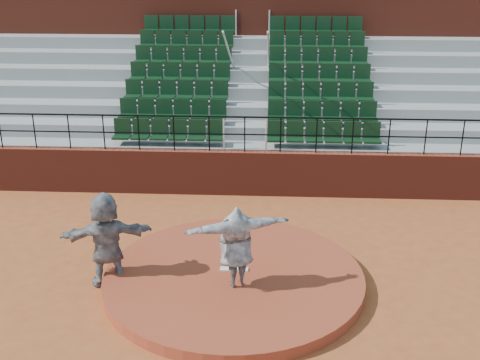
% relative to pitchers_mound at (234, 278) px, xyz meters
% --- Properties ---
extents(ground, '(90.00, 90.00, 0.00)m').
position_rel_pitchers_mound_xyz_m(ground, '(0.00, 0.00, -0.12)').
color(ground, '#A75025').
rests_on(ground, ground).
extents(pitchers_mound, '(5.50, 5.50, 0.25)m').
position_rel_pitchers_mound_xyz_m(pitchers_mound, '(0.00, 0.00, 0.00)').
color(pitchers_mound, '#9E3D23').
rests_on(pitchers_mound, ground).
extents(pitching_rubber, '(0.60, 0.15, 0.03)m').
position_rel_pitchers_mound_xyz_m(pitching_rubber, '(0.00, 0.15, 0.14)').
color(pitching_rubber, white).
rests_on(pitching_rubber, pitchers_mound).
extents(boundary_wall, '(24.00, 0.30, 1.30)m').
position_rel_pitchers_mound_xyz_m(boundary_wall, '(0.00, 5.00, 0.53)').
color(boundary_wall, maroon).
rests_on(boundary_wall, ground).
extents(wall_railing, '(24.04, 0.05, 1.03)m').
position_rel_pitchers_mound_xyz_m(wall_railing, '(0.00, 5.00, 1.90)').
color(wall_railing, black).
rests_on(wall_railing, boundary_wall).
extents(seating_deck, '(24.00, 5.97, 4.63)m').
position_rel_pitchers_mound_xyz_m(seating_deck, '(0.00, 8.65, 1.32)').
color(seating_deck, gray).
rests_on(seating_deck, ground).
extents(press_box_facade, '(24.00, 3.00, 7.10)m').
position_rel_pitchers_mound_xyz_m(press_box_facade, '(0.00, 12.60, 3.43)').
color(press_box_facade, maroon).
rests_on(press_box_facade, ground).
extents(pitcher, '(2.21, 1.26, 1.74)m').
position_rel_pitchers_mound_xyz_m(pitcher, '(0.08, -0.44, 1.00)').
color(pitcher, black).
rests_on(pitcher, pitchers_mound).
extents(fielder, '(2.00, 1.07, 2.06)m').
position_rel_pitchers_mound_xyz_m(fielder, '(-2.64, -0.09, 0.90)').
color(fielder, black).
rests_on(fielder, ground).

